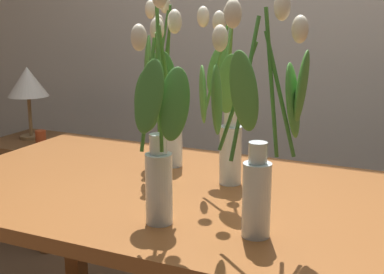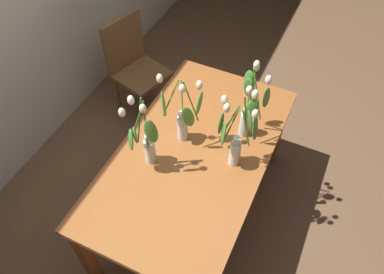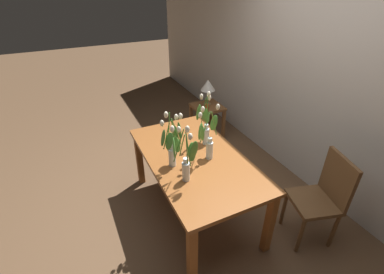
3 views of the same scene
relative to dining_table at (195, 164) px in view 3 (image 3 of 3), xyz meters
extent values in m
plane|color=brown|center=(0.00, 0.00, -0.65)|extent=(18.00, 18.00, 0.00)
cube|color=beige|center=(0.00, 1.54, 0.70)|extent=(9.00, 0.10, 2.70)
cube|color=brown|center=(0.00, 0.00, 0.07)|extent=(1.60, 0.90, 0.04)
cube|color=brown|center=(-0.74, -0.39, -0.30)|extent=(0.07, 0.07, 0.70)
cube|color=brown|center=(0.74, -0.39, -0.30)|extent=(0.07, 0.07, 0.70)
cube|color=brown|center=(-0.74, 0.39, -0.30)|extent=(0.07, 0.07, 0.70)
cube|color=brown|center=(0.74, 0.39, -0.30)|extent=(0.07, 0.07, 0.70)
cylinder|color=silver|center=(0.28, -0.23, 0.18)|extent=(0.07, 0.07, 0.18)
cylinder|color=silver|center=(0.28, -0.23, 0.30)|extent=(0.04, 0.04, 0.05)
cylinder|color=silver|center=(0.28, -0.23, 0.15)|extent=(0.06, 0.06, 0.11)
cylinder|color=#3D752D|center=(0.23, -0.24, 0.42)|extent=(0.09, 0.02, 0.25)
ellipsoid|color=#F2E5C6|center=(0.19, -0.24, 0.55)|extent=(0.04, 0.04, 0.06)
ellipsoid|color=#4C8E38|center=(0.20, -0.27, 0.42)|extent=(0.04, 0.11, 0.18)
cylinder|color=#3D752D|center=(0.31, -0.23, 0.46)|extent=(0.05, 0.01, 0.33)
ellipsoid|color=#F2E5C6|center=(0.33, -0.23, 0.62)|extent=(0.04, 0.04, 0.06)
ellipsoid|color=#4C8E38|center=(0.35, -0.20, 0.42)|extent=(0.05, 0.08, 0.17)
cylinder|color=#3D752D|center=(0.27, -0.28, 0.45)|extent=(0.04, 0.09, 0.31)
ellipsoid|color=#F2E5C6|center=(0.25, -0.32, 0.61)|extent=(0.04, 0.04, 0.06)
ellipsoid|color=#4C8E38|center=(0.28, -0.33, 0.45)|extent=(0.10, 0.05, 0.18)
cylinder|color=#3D752D|center=(0.33, -0.23, 0.43)|extent=(0.08, 0.01, 0.28)
ellipsoid|color=#F2E5C6|center=(0.37, -0.22, 0.58)|extent=(0.04, 0.04, 0.06)
ellipsoid|color=#4C8E38|center=(0.37, -0.19, 0.45)|extent=(0.04, 0.09, 0.18)
cylinder|color=silver|center=(0.08, 0.12, 0.18)|extent=(0.07, 0.07, 0.18)
cylinder|color=silver|center=(0.08, 0.12, 0.30)|extent=(0.04, 0.04, 0.05)
cylinder|color=silver|center=(0.08, 0.12, 0.15)|extent=(0.06, 0.06, 0.11)
cylinder|color=#56933D|center=(0.08, 0.06, 0.44)|extent=(0.01, 0.10, 0.28)
ellipsoid|color=#F2E5C6|center=(0.08, 0.01, 0.58)|extent=(0.04, 0.04, 0.06)
ellipsoid|color=#4C8E38|center=(0.11, 0.02, 0.41)|extent=(0.09, 0.04, 0.18)
cylinder|color=#56933D|center=(0.04, 0.09, 0.44)|extent=(0.07, 0.05, 0.30)
ellipsoid|color=#F2E5C6|center=(0.01, 0.07, 0.59)|extent=(0.04, 0.04, 0.06)
ellipsoid|color=#4C8E38|center=(0.02, 0.05, 0.37)|extent=(0.07, 0.10, 0.18)
cylinder|color=#56933D|center=(0.05, 0.17, 0.44)|extent=(0.06, 0.10, 0.29)
ellipsoid|color=#F2E5C6|center=(0.03, 0.22, 0.60)|extent=(0.04, 0.04, 0.06)
ellipsoid|color=#4C8E38|center=(0.01, 0.19, 0.43)|extent=(0.09, 0.08, 0.18)
cylinder|color=silver|center=(0.04, -0.25, 0.18)|extent=(0.07, 0.07, 0.18)
cylinder|color=silver|center=(0.04, -0.25, 0.30)|extent=(0.04, 0.04, 0.05)
cylinder|color=silver|center=(0.04, -0.25, 0.15)|extent=(0.06, 0.06, 0.11)
cylinder|color=#478433|center=(0.06, -0.28, 0.47)|extent=(0.04, 0.05, 0.36)
ellipsoid|color=#F2E5C6|center=(0.07, -0.31, 0.65)|extent=(0.04, 0.04, 0.06)
ellipsoid|color=#427F33|center=(0.10, -0.30, 0.41)|extent=(0.07, 0.09, 0.18)
cylinder|color=#478433|center=(0.03, -0.30, 0.42)|extent=(0.01, 0.07, 0.26)
ellipsoid|color=#F2E5C6|center=(0.03, -0.33, 0.56)|extent=(0.04, 0.04, 0.06)
ellipsoid|color=#427F33|center=(0.06, -0.34, 0.43)|extent=(0.09, 0.05, 0.18)
cylinder|color=#478433|center=(0.02, -0.22, 0.43)|extent=(0.04, 0.07, 0.27)
ellipsoid|color=#F2E5C6|center=(0.00, -0.19, 0.57)|extent=(0.04, 0.04, 0.06)
ellipsoid|color=#427F33|center=(-0.03, -0.19, 0.39)|extent=(0.09, 0.06, 0.18)
cylinder|color=#478433|center=(0.03, -0.20, 0.44)|extent=(0.01, 0.09, 0.29)
ellipsoid|color=#F2E5C6|center=(0.03, -0.16, 0.59)|extent=(0.04, 0.04, 0.06)
ellipsoid|color=#427F33|center=(0.01, -0.16, 0.43)|extent=(0.08, 0.03, 0.17)
cylinder|color=silver|center=(-0.17, 0.21, 0.18)|extent=(0.07, 0.07, 0.18)
cylinder|color=silver|center=(-0.17, 0.21, 0.30)|extent=(0.04, 0.04, 0.05)
cylinder|color=silver|center=(-0.17, 0.21, 0.15)|extent=(0.06, 0.06, 0.11)
cylinder|color=#3D752D|center=(-0.19, 0.23, 0.46)|extent=(0.05, 0.05, 0.34)
ellipsoid|color=#F2E5C6|center=(-0.21, 0.25, 0.63)|extent=(0.04, 0.04, 0.06)
ellipsoid|color=#4C8E38|center=(-0.24, 0.24, 0.39)|extent=(0.10, 0.09, 0.18)
cylinder|color=#3D752D|center=(-0.20, 0.19, 0.45)|extent=(0.06, 0.04, 0.32)
ellipsoid|color=#F2E5C6|center=(-0.22, 0.18, 0.61)|extent=(0.04, 0.04, 0.06)
ellipsoid|color=#4C8E38|center=(-0.22, 0.15, 0.45)|extent=(0.05, 0.09, 0.18)
cylinder|color=#3D752D|center=(-0.21, 0.25, 0.43)|extent=(0.09, 0.08, 0.26)
ellipsoid|color=#F2E5C6|center=(-0.26, 0.29, 0.57)|extent=(0.04, 0.04, 0.06)
ellipsoid|color=#4C8E38|center=(-0.26, 0.26, 0.37)|extent=(0.07, 0.08, 0.17)
cube|color=brown|center=(0.78, 0.86, -0.20)|extent=(0.50, 0.50, 0.04)
cylinder|color=brown|center=(0.89, 0.65, -0.43)|extent=(0.04, 0.04, 0.43)
cylinder|color=brown|center=(0.57, 0.75, -0.43)|extent=(0.04, 0.04, 0.43)
cylinder|color=brown|center=(0.99, 0.98, -0.43)|extent=(0.04, 0.04, 0.43)
cylinder|color=brown|center=(0.66, 1.07, -0.43)|extent=(0.04, 0.04, 0.43)
cube|color=brown|center=(0.83, 1.03, 0.05)|extent=(0.39, 0.15, 0.46)
cube|color=brown|center=(-1.37, 0.89, -0.12)|extent=(0.44, 0.44, 0.04)
cube|color=brown|center=(-1.56, 0.70, -0.39)|extent=(0.04, 0.04, 0.51)
cube|color=brown|center=(-1.18, 0.70, -0.39)|extent=(0.04, 0.04, 0.51)
cube|color=brown|center=(-1.56, 1.08, -0.39)|extent=(0.04, 0.04, 0.51)
cube|color=brown|center=(-1.18, 1.08, -0.39)|extent=(0.04, 0.04, 0.51)
cylinder|color=olive|center=(-1.42, 0.91, -0.09)|extent=(0.12, 0.12, 0.02)
cylinder|color=olive|center=(-1.42, 0.91, 0.03)|extent=(0.02, 0.02, 0.22)
cone|color=silver|center=(-1.42, 0.91, 0.22)|extent=(0.22, 0.22, 0.16)
cylinder|color=#CC4C23|center=(-1.28, 0.83, -0.06)|extent=(0.06, 0.06, 0.07)
camera|label=1|loc=(0.67, -1.40, 0.63)|focal=51.60mm
camera|label=2|loc=(-1.30, -0.60, 1.96)|focal=35.14mm
camera|label=3|loc=(1.96, -0.98, 1.63)|focal=25.27mm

